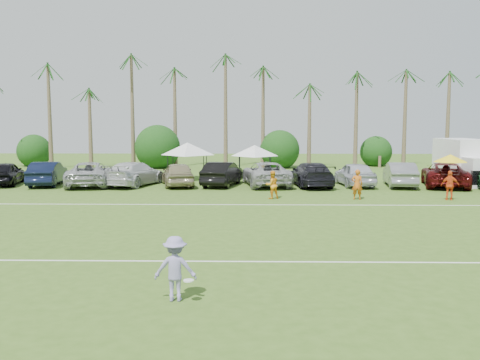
{
  "coord_description": "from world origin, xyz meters",
  "views": [
    {
      "loc": [
        3.16,
        -15.28,
        4.66
      ],
      "look_at": [
        2.61,
        12.07,
        1.6
      ],
      "focal_mm": 40.0,
      "sensor_mm": 36.0,
      "label": 1
    }
  ],
  "objects": [
    {
      "name": "market_umbrella",
      "position": [
        16.21,
        19.84,
        2.2
      ],
      "size": [
        2.2,
        2.2,
        2.45
      ],
      "color": "black",
      "rests_on": "ground"
    },
    {
      "name": "bush_tree_0",
      "position": [
        -19.0,
        39.0,
        1.8
      ],
      "size": [
        4.0,
        4.0,
        4.0
      ],
      "color": "brown",
      "rests_on": "ground"
    },
    {
      "name": "box_truck",
      "position": [
        19.16,
        24.65,
        1.75
      ],
      "size": [
        2.94,
        6.52,
        3.27
      ],
      "rotation": [
        0.0,
        0.0,
        0.09
      ],
      "color": "white",
      "rests_on": "ground"
    },
    {
      "name": "parked_car_3",
      "position": [
        -5.19,
        22.63,
        0.86
      ],
      "size": [
        3.96,
        6.34,
        1.71
      ],
      "primitive_type": "imported",
      "rotation": [
        0.0,
        0.0,
        2.86
      ],
      "color": "silver",
      "rests_on": "ground"
    },
    {
      "name": "sideline_player_b",
      "position": [
        4.43,
        16.36,
        0.83
      ],
      "size": [
        0.99,
        0.88,
        1.67
      ],
      "primitive_type": "imported",
      "rotation": [
        0.0,
        0.0,
        3.52
      ],
      "color": "orange",
      "rests_on": "ground"
    },
    {
      "name": "parked_car_5",
      "position": [
        1.12,
        22.7,
        0.86
      ],
      "size": [
        2.9,
        5.47,
        1.71
      ],
      "primitive_type": "imported",
      "rotation": [
        0.0,
        0.0,
        2.92
      ],
      "color": "black",
      "rests_on": "ground"
    },
    {
      "name": "palm_tree_4",
      "position": [
        -4.0,
        38.0,
        7.48
      ],
      "size": [
        2.4,
        2.4,
        8.9
      ],
      "color": "brown",
      "rests_on": "ground"
    },
    {
      "name": "sideline_player_a",
      "position": [
        9.44,
        16.13,
        0.89
      ],
      "size": [
        0.71,
        0.53,
        1.79
      ],
      "primitive_type": "imported",
      "rotation": [
        0.0,
        0.0,
        2.98
      ],
      "color": "#CB6116",
      "rests_on": "ground"
    },
    {
      "name": "palm_tree_6",
      "position": [
        4.0,
        38.0,
        9.21
      ],
      "size": [
        2.4,
        2.4,
        10.9
      ],
      "color": "brown",
      "rests_on": "ground"
    },
    {
      "name": "palm_tree_3",
      "position": [
        -8.0,
        38.0,
        10.06
      ],
      "size": [
        2.4,
        2.4,
        11.9
      ],
      "color": "brown",
      "rests_on": "ground"
    },
    {
      "name": "parked_car_7",
      "position": [
        7.42,
        22.49,
        0.86
      ],
      "size": [
        3.05,
        6.14,
        1.71
      ],
      "primitive_type": "imported",
      "rotation": [
        0.0,
        0.0,
        3.25
      ],
      "color": "black",
      "rests_on": "ground"
    },
    {
      "name": "canopy_tent_right",
      "position": [
        3.48,
        28.0,
        2.67
      ],
      "size": [
        3.85,
        3.85,
        3.12
      ],
      "color": "black",
      "rests_on": "ground"
    },
    {
      "name": "frisbee_player",
      "position": [
        1.21,
        -1.85,
        0.85
      ],
      "size": [
        1.1,
        0.66,
        1.7
      ],
      "rotation": [
        0.0,
        0.0,
        3.15
      ],
      "color": "#9086BE",
      "rests_on": "ground"
    },
    {
      "name": "bush_tree_3",
      "position": [
        16.0,
        39.0,
        1.8
      ],
      "size": [
        4.0,
        4.0,
        4.0
      ],
      "color": "brown",
      "rests_on": "ground"
    },
    {
      "name": "palm_tree_1",
      "position": [
        -17.0,
        38.0,
        8.35
      ],
      "size": [
        2.4,
        2.4,
        9.9
      ],
      "color": "brown",
      "rests_on": "ground"
    },
    {
      "name": "parked_car_1",
      "position": [
        -11.49,
        22.69,
        0.86
      ],
      "size": [
        2.48,
        5.4,
        1.71
      ],
      "primitive_type": "imported",
      "rotation": [
        0.0,
        0.0,
        3.27
      ],
      "color": "black",
      "rests_on": "ground"
    },
    {
      "name": "parked_car_8",
      "position": [
        10.57,
        22.74,
        0.86
      ],
      "size": [
        2.49,
        5.2,
        1.71
      ],
      "primitive_type": "imported",
      "rotation": [
        0.0,
        0.0,
        3.24
      ],
      "color": "silver",
      "rests_on": "ground"
    },
    {
      "name": "palm_tree_2",
      "position": [
        -12.0,
        38.0,
        9.21
      ],
      "size": [
        2.4,
        2.4,
        10.9
      ],
      "color": "brown",
      "rests_on": "ground"
    },
    {
      "name": "parked_car_10",
      "position": [
        16.88,
        22.53,
        0.86
      ],
      "size": [
        4.17,
        6.65,
        1.71
      ],
      "primitive_type": "imported",
      "rotation": [
        0.0,
        0.0,
        2.91
      ],
      "color": "#540D0F",
      "rests_on": "ground"
    },
    {
      "name": "parked_car_4",
      "position": [
        -2.03,
        22.43,
        0.86
      ],
      "size": [
        3.11,
        5.36,
        1.71
      ],
      "primitive_type": "imported",
      "rotation": [
        0.0,
        0.0,
        3.37
      ],
      "color": "gray",
      "rests_on": "ground"
    },
    {
      "name": "bush_tree_1",
      "position": [
        -6.0,
        39.0,
        1.8
      ],
      "size": [
        4.0,
        4.0,
        4.0
      ],
      "color": "brown",
      "rests_on": "ground"
    },
    {
      "name": "parked_car_9",
      "position": [
        13.72,
        22.55,
        0.86
      ],
      "size": [
        2.43,
        5.39,
        1.71
      ],
      "primitive_type": "imported",
      "rotation": [
        0.0,
        0.0,
        3.02
      ],
      "color": "gray",
      "rests_on": "ground"
    },
    {
      "name": "ground",
      "position": [
        0.0,
        0.0,
        0.0
      ],
      "size": [
        120.0,
        120.0,
        0.0
      ],
      "primitive_type": "plane",
      "color": "#3B5D1B",
      "rests_on": "ground"
    },
    {
      "name": "parked_car_2",
      "position": [
        -8.34,
        22.41,
        0.86
      ],
      "size": [
        3.84,
        6.56,
        1.71
      ],
      "primitive_type": "imported",
      "rotation": [
        0.0,
        0.0,
        3.31
      ],
      "color": "#A5A6A9",
      "rests_on": "ground"
    },
    {
      "name": "palm_tree_8",
      "position": [
        13.0,
        38.0,
        7.48
      ],
      "size": [
        2.4,
        2.4,
        8.9
      ],
      "color": "brown",
      "rests_on": "ground"
    },
    {
      "name": "palm_tree_10",
      "position": [
        23.0,
        38.0,
        9.21
      ],
      "size": [
        2.4,
        2.4,
        10.9
      ],
      "color": "brown",
      "rests_on": "ground"
    },
    {
      "name": "parked_car_0",
      "position": [
        -14.64,
        22.84,
        0.86
      ],
      "size": [
        2.93,
        5.32,
        1.71
      ],
      "primitive_type": "imported",
      "rotation": [
        0.0,
        0.0,
        3.33
      ],
      "color": "black",
      "rests_on": "ground"
    },
    {
      "name": "parked_car_6",
      "position": [
        4.27,
        22.73,
        0.86
      ],
      "size": [
        3.72,
        6.52,
        1.71
      ],
      "primitive_type": "imported",
      "rotation": [
        0.0,
        0.0,
        3.29
      ],
      "color": "#A6A6A6",
      "rests_on": "ground"
    },
    {
      "name": "field_lines",
      "position": [
        0.0,
        8.0,
        0.01
      ],
      "size": [
        80.0,
        12.1,
        0.01
      ],
      "color": "white",
      "rests_on": "ground"
    },
    {
      "name": "sideline_player_c",
      "position": [
        14.83,
        15.98,
        0.87
      ],
      "size": [
        1.09,
        0.65,
        1.74
      ],
      "primitive_type": "imported",
      "rotation": [
        0.0,
        0.0,
        2.9
      ],
      "color": "#E34F19",
      "rests_on": "ground"
    },
    {
      "name": "bush_tree_2",
      "position": [
        6.0,
        39.0,
        1.8
      ],
      "size": [
        4.0,
        4.0,
        4.0
      ],
      "color": "brown",
      "rests_on": "ground"
    },
    {
      "name": "canopy_tent_left",
      "position": [
        -1.8,
        26.51,
        2.93
      ],
      "size": [
        4.23,
        4.23,
        3.42
      ],
      "color": "black",
      "rests_on": "ground"
    },
    {
      "name": "palm_tree_9",
      "position": [
        18.0,
        38.0,
        8.35
      ],
      "size": [
        2.4,
        2.4,
        9.9
      ],
      "color": "brown",
      "rests_on": "ground"
    },
    {
      "name": "palm_tree_7",
      "position": [
        8.0,
        38.0,
        10.06
      ],
      "size": [
        2.4,
        2.4,
        11.9
      ],
      "color": "brown",
      "rests_on": "ground"
    },
    {
      "name": "palm_tree_5",
      "position": [
        0.0,
        38.0,
        8.35
      ],
      "size": [
        2.4,
        2.4,
        9.9
      ],
      "color": "brown",
      "rests_on": "ground"
    }
  ]
}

